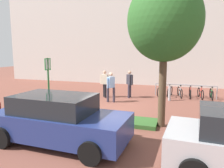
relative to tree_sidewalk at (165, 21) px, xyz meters
name	(u,v)px	position (x,y,z in m)	size (l,w,h in m)	color
ground_plane	(112,108)	(-2.70, 1.98, -3.97)	(60.00, 60.00, 0.00)	brown
building_facade	(144,28)	(-2.70, 10.92, 1.03)	(28.00, 1.20, 10.00)	silver
planter_strip	(77,116)	(-3.64, -0.09, -3.89)	(7.00, 1.10, 0.16)	#336028
tree_sidewalk	(165,21)	(0.00, 0.00, 0.00)	(2.73, 2.73, 5.49)	brown
parking_sign_post	(48,78)	(-5.01, -0.09, -2.27)	(0.08, 0.36, 2.61)	#2D7238
bike_at_sign	(51,107)	(-4.96, -0.02, -3.62)	(1.68, 0.42, 0.86)	black
bike_rack_cluster	(185,92)	(0.89, 5.98, -3.62)	(3.76, 1.68, 0.83)	#99999E
bollard_steel	(170,93)	(0.02, 4.66, -3.52)	(0.16, 0.16, 0.90)	#ADADB2
person_suited_navy	(130,82)	(-2.44, 4.76, -2.99)	(0.46, 0.46, 1.72)	#383342
person_shirt_white	(111,85)	(-3.17, 3.23, -2.99)	(0.50, 0.55, 1.72)	#383342
person_casual_tan	(105,82)	(-3.98, 4.39, -2.99)	(0.61, 0.41, 1.72)	black
car_navy_sedan	(59,120)	(-2.91, -2.60, -3.21)	(4.34, 2.10, 1.54)	navy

